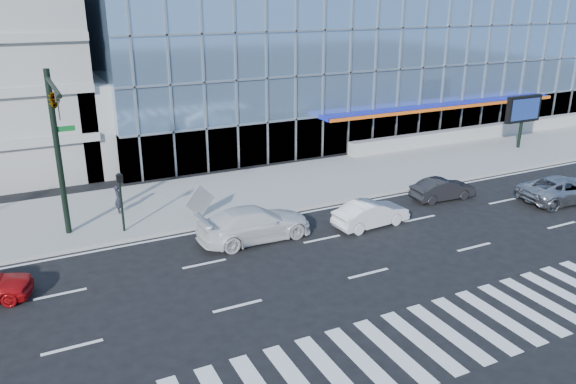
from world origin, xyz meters
The scene contains 14 objects.
ground centered at (0.00, 0.00, 0.00)m, with size 160.00×160.00×0.00m, color black.
sidewalk centered at (0.00, 8.00, 0.07)m, with size 120.00×8.00×0.15m, color gray.
theatre_building centered at (14.00, 26.00, 7.50)m, with size 42.00×26.00×15.00m, color #6D91B6.
ramp_block centered at (-6.00, 18.00, 3.00)m, with size 6.00×8.00×6.00m, color gray.
retaining_wall centered at (24.00, 11.60, 0.65)m, with size 30.00×0.80×1.00m, color gray.
traffic_signal centered at (-11.00, 4.57, 6.16)m, with size 1.14×5.74×8.00m.
ped_signal_post centered at (-8.50, 4.94, 2.14)m, with size 0.30×0.33×3.00m.
marquee_sign centered at (22.00, 7.99, 3.07)m, with size 3.20×0.43×4.00m.
silver_suv centered at (15.07, -1.56, 0.74)m, with size 2.46×5.33×1.48m, color #A7A7AB.
white_suv centered at (-2.93, 1.46, 0.82)m, with size 2.30×5.65×1.64m, color silver.
white_sedan centered at (3.07, 0.34, 0.68)m, with size 1.43×4.10×1.35m, color silver.
dark_sedan centered at (9.07, 1.80, 0.63)m, with size 1.34×3.83×1.26m, color black.
pedestrian centered at (-8.23, 7.66, 0.92)m, with size 0.56×0.37×1.54m, color black.
tilted_panel centered at (-4.52, 5.00, 1.07)m, with size 1.30×0.06×1.30m, color #979797.
Camera 1 is at (-12.66, -21.71, 11.25)m, focal length 35.00 mm.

